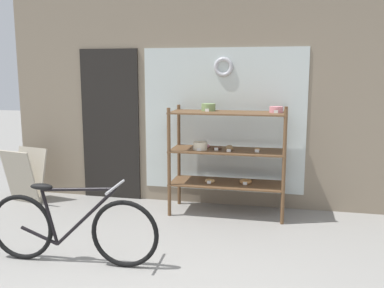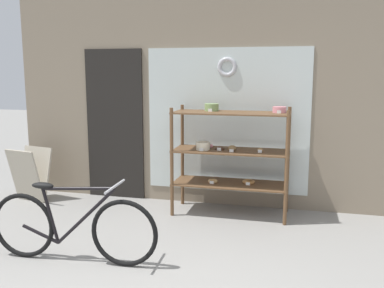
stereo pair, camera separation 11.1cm
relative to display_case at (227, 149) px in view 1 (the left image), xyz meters
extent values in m
cube|color=gray|center=(-0.31, 0.40, 0.88)|extent=(5.64, 0.08, 3.44)
cube|color=silver|center=(-0.11, 0.36, 0.31)|extent=(2.15, 0.02, 1.90)
cube|color=black|center=(-1.70, 0.35, 0.21)|extent=(0.84, 0.03, 2.10)
torus|color=#B7B7BC|center=(-0.11, 0.34, 1.01)|extent=(0.26, 0.06, 0.26)
cylinder|color=brown|center=(-0.68, -0.25, -0.16)|extent=(0.04, 0.04, 1.36)
cylinder|color=brown|center=(0.71, -0.25, -0.16)|extent=(0.04, 0.04, 1.36)
cylinder|color=brown|center=(-0.68, 0.24, -0.16)|extent=(0.04, 0.04, 1.36)
cylinder|color=brown|center=(0.71, 0.24, -0.16)|extent=(0.04, 0.04, 1.36)
cube|color=brown|center=(0.01, 0.00, -0.45)|extent=(1.43, 0.54, 0.02)
cube|color=brown|center=(0.01, 0.00, -0.02)|extent=(1.43, 0.54, 0.02)
cube|color=brown|center=(0.01, 0.00, 0.45)|extent=(1.43, 0.54, 0.02)
torus|color=pink|center=(-0.30, 0.12, 0.01)|extent=(0.14, 0.14, 0.04)
cube|color=white|center=(-0.30, 0.04, 0.00)|extent=(0.05, 0.00, 0.04)
cylinder|color=beige|center=(-0.33, -0.06, 0.03)|extent=(0.18, 0.18, 0.10)
cube|color=white|center=(-0.33, -0.15, 0.00)|extent=(0.05, 0.00, 0.04)
cylinder|color=pink|center=(0.59, 0.06, 0.50)|extent=(0.16, 0.16, 0.07)
cube|color=white|center=(0.59, -0.03, 0.48)|extent=(0.05, 0.00, 0.04)
torus|color=#B27A42|center=(0.24, 0.03, -0.42)|extent=(0.16, 0.16, 0.04)
cube|color=white|center=(0.24, -0.06, -0.42)|extent=(0.05, 0.00, 0.04)
torus|color=tan|center=(-0.21, -0.03, -0.42)|extent=(0.13, 0.13, 0.03)
cube|color=white|center=(-0.21, -0.10, -0.42)|extent=(0.05, 0.00, 0.04)
ellipsoid|color=#AD7F4C|center=(0.38, -0.05, 0.01)|extent=(0.07, 0.06, 0.05)
cube|color=white|center=(0.38, -0.09, 0.00)|extent=(0.05, 0.00, 0.04)
torus|color=#4C2D1E|center=(-0.12, 0.00, 0.00)|extent=(0.12, 0.12, 0.03)
cube|color=white|center=(-0.12, -0.07, 0.00)|extent=(0.05, 0.00, 0.04)
ellipsoid|color=brown|center=(0.04, -0.08, 0.02)|extent=(0.11, 0.09, 0.07)
cube|color=white|center=(0.04, -0.14, 0.00)|extent=(0.05, 0.00, 0.04)
cylinder|color=#7A995B|center=(-0.26, 0.10, 0.51)|extent=(0.18, 0.18, 0.09)
cube|color=white|center=(-0.26, 0.00, 0.48)|extent=(0.05, 0.00, 0.04)
torus|color=black|center=(-1.72, -1.78, -0.52)|extent=(0.64, 0.08, 0.64)
torus|color=black|center=(-0.69, -1.73, -0.52)|extent=(0.64, 0.08, 0.64)
cylinder|color=black|center=(-1.07, -1.75, -0.38)|extent=(0.61, 0.06, 0.59)
cylinder|color=black|center=(-1.13, -1.75, -0.11)|extent=(0.72, 0.07, 0.07)
cylinder|color=black|center=(-1.43, -1.77, -0.40)|extent=(0.16, 0.04, 0.53)
cylinder|color=black|center=(-1.54, -1.78, -0.59)|extent=(0.37, 0.05, 0.17)
ellipsoid|color=black|center=(-1.49, -1.77, -0.10)|extent=(0.22, 0.10, 0.06)
cylinder|color=#B2B2B7|center=(-0.77, -1.74, -0.07)|extent=(0.05, 0.46, 0.02)
cube|color=#B2A893|center=(-2.80, -0.22, -0.46)|extent=(0.54, 0.30, 0.74)
cube|color=#B2A893|center=(-2.76, -0.05, -0.46)|extent=(0.54, 0.30, 0.74)
camera|label=1|loc=(0.72, -5.23, 0.95)|focal=40.00mm
camera|label=2|loc=(0.83, -5.20, 0.95)|focal=40.00mm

